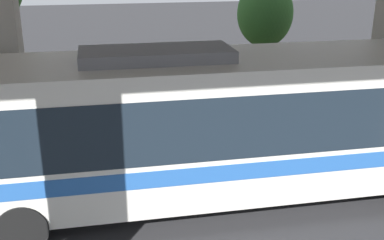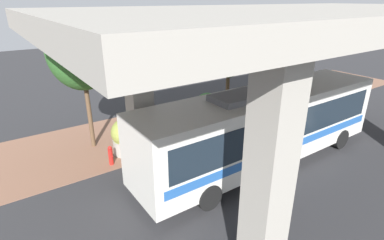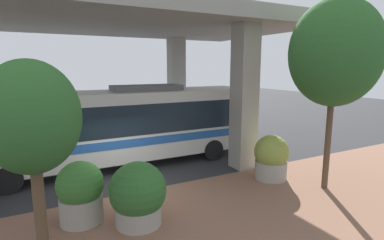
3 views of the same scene
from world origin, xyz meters
TOP-DOWN VIEW (x-y plane):
  - ground_plane at (0.00, 0.00)m, footprint 80.00×80.00m
  - sidewalk_strip at (-3.00, 0.00)m, footprint 6.00×40.00m
  - overpass at (4.00, 0.00)m, footprint 9.40×18.66m
  - bus at (3.21, -0.64)m, footprint 2.78×12.43m
  - fire_hydrant at (-0.53, -6.46)m, footprint 0.42×0.20m
  - planter_front at (-2.17, 0.30)m, footprint 1.60×1.60m
  - planter_middle at (-1.28, 1.69)m, footprint 1.31×1.31m
  - planter_back at (-1.19, -5.44)m, footprint 1.34×1.34m
  - street_tree_near at (-3.14, 2.71)m, footprint 1.92×1.92m
  - street_tree_far at (-2.84, -6.55)m, footprint 3.07×3.07m

SIDE VIEW (x-z plane):
  - ground_plane at x=0.00m, z-range 0.00..0.00m
  - sidewalk_strip at x=-3.00m, z-range 0.00..0.02m
  - fire_hydrant at x=-0.53m, z-range 0.01..0.95m
  - planter_back at x=-1.19m, z-range -0.02..1.76m
  - planter_front at x=-2.17m, z-range -0.03..1.80m
  - planter_middle at x=-1.28m, z-range 0.00..1.80m
  - bus at x=3.21m, z-range 0.15..3.75m
  - street_tree_near at x=-3.14m, z-range 1.09..5.66m
  - street_tree_far at x=-2.84m, z-range 1.50..8.23m
  - overpass at x=4.00m, z-range 2.55..9.34m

